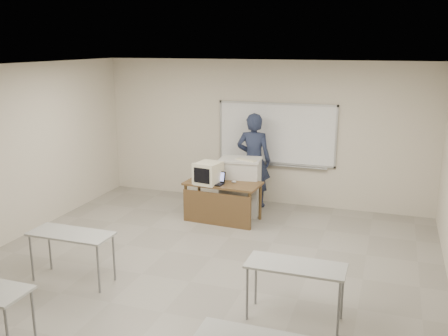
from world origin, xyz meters
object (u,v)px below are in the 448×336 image
at_px(whiteboard, 276,135).
at_px(laptop, 216,181).
at_px(crt_monitor, 208,173).
at_px(keyboard, 246,160).
at_px(instructor_desk, 221,195).
at_px(podium, 240,186).
at_px(presenter, 254,160).
at_px(mouse, 234,182).

height_order(whiteboard, laptop, whiteboard).
height_order(crt_monitor, keyboard, crt_monitor).
height_order(instructor_desk, laptop, laptop).
distance_m(laptop, keyboard, 0.73).
relative_size(instructor_desk, podium, 1.26).
xyz_separation_m(crt_monitor, keyboard, (0.60, 0.47, 0.19)).
bearing_deg(laptop, presenter, 75.55).
bearing_deg(crt_monitor, mouse, 30.88).
height_order(podium, laptop, podium).
xyz_separation_m(podium, crt_monitor, (-0.45, -0.59, 0.38)).
xyz_separation_m(mouse, presenter, (0.11, 0.99, 0.21)).
distance_m(laptop, mouse, 0.35).
relative_size(whiteboard, presenter, 1.27).
distance_m(laptop, presenter, 1.25).
height_order(instructor_desk, presenter, presenter).
distance_m(mouse, presenter, 1.02).
height_order(whiteboard, crt_monitor, whiteboard).
xyz_separation_m(instructor_desk, presenter, (0.31, 1.15, 0.44)).
height_order(podium, keyboard, keyboard).
bearing_deg(instructor_desk, mouse, 42.74).
xyz_separation_m(laptop, keyboard, (0.45, 0.48, 0.33)).
distance_m(instructor_desk, podium, 0.62).
xyz_separation_m(instructor_desk, crt_monitor, (-0.25, -0.01, 0.41)).
bearing_deg(mouse, instructor_desk, -154.29).
bearing_deg(keyboard, presenter, 110.30).
xyz_separation_m(whiteboard, presenter, (-0.39, -0.33, -0.50)).
bearing_deg(podium, crt_monitor, -133.23).
bearing_deg(presenter, crt_monitor, 62.12).
relative_size(keyboard, presenter, 0.21).
bearing_deg(laptop, crt_monitor, -175.92).
height_order(instructor_desk, podium, podium).
xyz_separation_m(whiteboard, crt_monitor, (-0.95, -1.49, -0.53)).
bearing_deg(mouse, podium, 76.79).
xyz_separation_m(crt_monitor, presenter, (0.56, 1.16, 0.03)).
height_order(crt_monitor, mouse, crt_monitor).
bearing_deg(presenter, whiteboard, -142.39).
distance_m(crt_monitor, keyboard, 0.79).
bearing_deg(podium, laptop, -122.80).
xyz_separation_m(instructor_desk, laptop, (-0.10, -0.02, 0.26)).
bearing_deg(instructor_desk, laptop, -167.59).
bearing_deg(keyboard, instructor_desk, -110.43).
relative_size(crt_monitor, presenter, 0.25).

